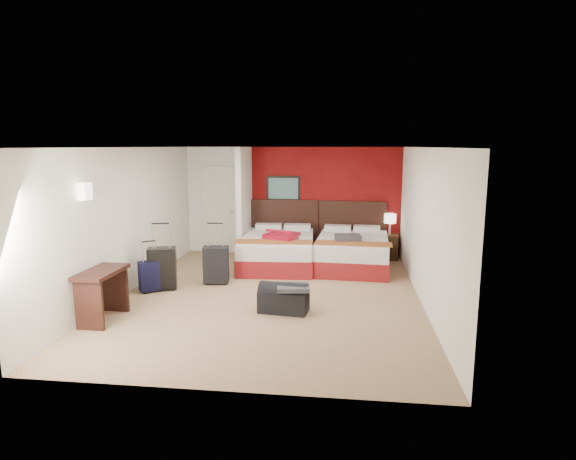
# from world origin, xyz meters

# --- Properties ---
(ground) EXTENTS (6.50, 6.50, 0.00)m
(ground) POSITION_xyz_m (0.00, 0.00, 0.00)
(ground) COLOR tan
(ground) RESTS_ON ground
(room_walls) EXTENTS (5.02, 6.52, 2.50)m
(room_walls) POSITION_xyz_m (-1.40, 1.42, 1.26)
(room_walls) COLOR white
(room_walls) RESTS_ON ground
(red_accent_panel) EXTENTS (3.50, 0.04, 2.50)m
(red_accent_panel) POSITION_xyz_m (0.75, 3.23, 1.25)
(red_accent_panel) COLOR maroon
(red_accent_panel) RESTS_ON ground
(partition_wall) EXTENTS (0.12, 1.20, 2.50)m
(partition_wall) POSITION_xyz_m (-1.00, 2.61, 1.25)
(partition_wall) COLOR silver
(partition_wall) RESTS_ON ground
(entry_door) EXTENTS (0.82, 0.06, 2.05)m
(entry_door) POSITION_xyz_m (-1.75, 3.20, 1.02)
(entry_door) COLOR silver
(entry_door) RESTS_ON ground
(bed_left) EXTENTS (1.62, 2.22, 0.64)m
(bed_left) POSITION_xyz_m (-0.17, 2.02, 0.32)
(bed_left) COLOR white
(bed_left) RESTS_ON ground
(bed_right) EXTENTS (1.59, 2.18, 0.63)m
(bed_right) POSITION_xyz_m (1.40, 2.08, 0.32)
(bed_right) COLOR silver
(bed_right) RESTS_ON ground
(red_suitcase_open) EXTENTS (0.91, 1.04, 0.11)m
(red_suitcase_open) POSITION_xyz_m (-0.07, 1.92, 0.70)
(red_suitcase_open) COLOR maroon
(red_suitcase_open) RESTS_ON bed_left
(jacket_bundle) EXTENTS (0.55, 0.46, 0.12)m
(jacket_bundle) POSITION_xyz_m (1.30, 1.78, 0.69)
(jacket_bundle) COLOR #3E3D42
(jacket_bundle) RESTS_ON bed_right
(nightstand) EXTENTS (0.45, 0.45, 0.56)m
(nightstand) POSITION_xyz_m (2.24, 2.94, 0.28)
(nightstand) COLOR #322010
(nightstand) RESTS_ON ground
(table_lamp) EXTENTS (0.30, 0.30, 0.47)m
(table_lamp) POSITION_xyz_m (2.24, 2.94, 0.80)
(table_lamp) COLOR silver
(table_lamp) RESTS_ON nightstand
(suitcase_black) EXTENTS (0.55, 0.43, 0.73)m
(suitcase_black) POSITION_xyz_m (-1.96, 0.11, 0.36)
(suitcase_black) COLOR black
(suitcase_black) RESTS_ON ground
(suitcase_charcoal) EXTENTS (0.49, 0.34, 0.67)m
(suitcase_charcoal) POSITION_xyz_m (-1.11, 0.58, 0.33)
(suitcase_charcoal) COLOR black
(suitcase_charcoal) RESTS_ON ground
(suitcase_navy) EXTENTS (0.43, 0.41, 0.52)m
(suitcase_navy) POSITION_xyz_m (-2.12, -0.05, 0.26)
(suitcase_navy) COLOR black
(suitcase_navy) RESTS_ON ground
(duffel_bag) EXTENTS (0.79, 0.48, 0.38)m
(duffel_bag) POSITION_xyz_m (0.32, -0.78, 0.19)
(duffel_bag) COLOR black
(duffel_bag) RESTS_ON ground
(jacket_draped) EXTENTS (0.53, 0.47, 0.06)m
(jacket_draped) POSITION_xyz_m (0.47, -0.83, 0.41)
(jacket_draped) COLOR #3D3E43
(jacket_draped) RESTS_ON duffel_bag
(desk) EXTENTS (0.47, 0.92, 0.76)m
(desk) POSITION_xyz_m (-2.25, -1.45, 0.38)
(desk) COLOR black
(desk) RESTS_ON ground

